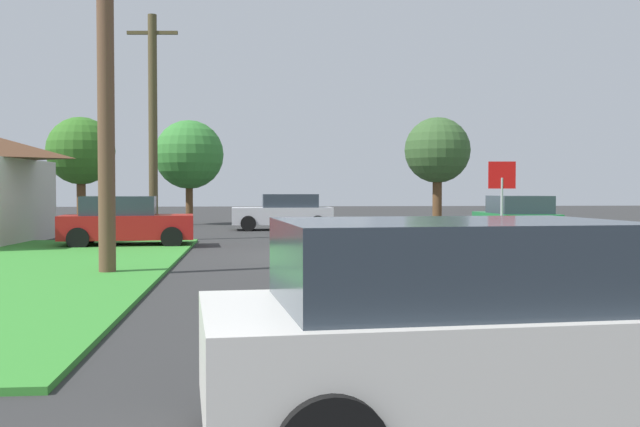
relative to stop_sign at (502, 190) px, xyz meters
The scene contains 12 objects.
ground_plane 5.14m from the stop_sign, 167.05° to the left, with size 120.00×120.00×0.00m, color #2F2F2F.
lane_stripe_center 8.55m from the stop_sign, 124.11° to the right, with size 0.20×14.00×0.01m, color yellow.
stop_sign is the anchor object (origin of this frame).
parked_car_near_building 11.75m from the stop_sign, 156.18° to the left, with size 4.26×2.36×1.62m.
car_on_crossroad 6.12m from the stop_sign, 66.50° to the left, with size 2.21×3.94×1.62m.
car_behind_on_main_road 15.35m from the stop_sign, 109.13° to the right, with size 4.58×2.46×1.62m.
car_approaching_junction 15.32m from the stop_sign, 109.91° to the left, with size 4.53×2.11×1.62m.
utility_pole_near 10.61m from the stop_sign, 161.24° to the right, with size 1.80×0.36×8.08m.
utility_pole_mid 12.99m from the stop_sign, 142.90° to the left, with size 1.80×0.32×8.05m.
oak_tree_left 17.58m from the stop_sign, 81.47° to the left, with size 3.28×3.28×5.43m.
pine_tree_center 21.91m from the stop_sign, 131.83° to the left, with size 3.14×3.14×5.20m.
oak_tree_right 22.29m from the stop_sign, 116.37° to the left, with size 3.56×3.56×5.42m.
Camera 1 is at (-2.10, -20.91, 1.85)m, focal length 42.51 mm.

